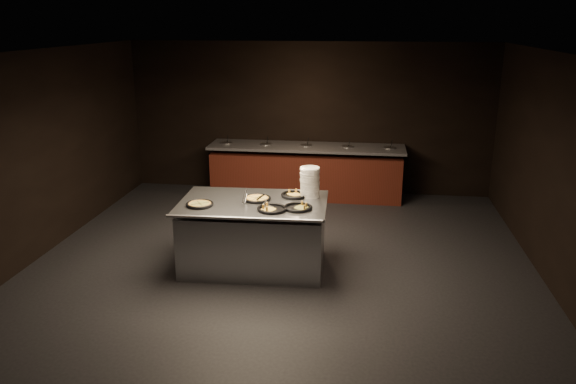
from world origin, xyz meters
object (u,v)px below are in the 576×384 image
Objects in this scene: plate_stack at (310,182)px; pan_veggie_whole at (200,204)px; pan_cheese_whole at (257,198)px; serving_counter at (254,236)px.

plate_stack is 1.53m from pan_veggie_whole.
pan_cheese_whole is at bearing 26.05° from pan_veggie_whole.
pan_veggie_whole is at bearing -156.76° from plate_stack.
pan_cheese_whole is (-0.69, -0.26, -0.18)m from plate_stack.
pan_cheese_whole is at bearing 63.81° from serving_counter.
plate_stack is (0.73, 0.34, 0.70)m from serving_counter.
plate_stack is at bearing 20.27° from pan_cheese_whole.
plate_stack reaches higher than pan_veggie_whole.
pan_veggie_whole is 0.78m from pan_cheese_whole.
pan_cheese_whole reaches higher than serving_counter.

